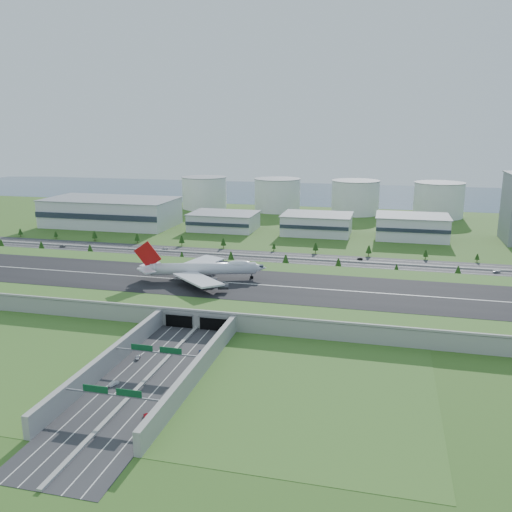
% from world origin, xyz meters
% --- Properties ---
extents(ground, '(1200.00, 1200.00, 0.00)m').
position_xyz_m(ground, '(0.00, 0.00, 0.00)').
color(ground, '#324816').
rests_on(ground, ground).
extents(airfield_deck, '(520.00, 100.00, 9.20)m').
position_xyz_m(airfield_deck, '(0.00, -0.09, 4.12)').
color(airfield_deck, gray).
rests_on(airfield_deck, ground).
extents(underpass_road, '(38.80, 120.40, 8.00)m').
position_xyz_m(underpass_road, '(0.00, -99.42, 3.43)').
color(underpass_road, '#28282B').
rests_on(underpass_road, ground).
extents(sign_gantry_near, '(38.70, 0.70, 9.80)m').
position_xyz_m(sign_gantry_near, '(0.00, -95.04, 6.95)').
color(sign_gantry_near, gray).
rests_on(sign_gantry_near, ground).
extents(sign_gantry_far, '(38.70, 0.70, 9.80)m').
position_xyz_m(sign_gantry_far, '(0.00, -130.04, 6.95)').
color(sign_gantry_far, gray).
rests_on(sign_gantry_far, ground).
extents(north_expressway, '(560.00, 36.00, 0.12)m').
position_xyz_m(north_expressway, '(0.00, 95.00, 0.06)').
color(north_expressway, '#28282B').
rests_on(north_expressway, ground).
extents(tree_row, '(498.27, 48.60, 8.32)m').
position_xyz_m(tree_row, '(-6.63, 96.42, 4.66)').
color(tree_row, '#3D2819').
rests_on(tree_row, ground).
extents(hangar_west, '(120.00, 60.00, 25.00)m').
position_xyz_m(hangar_west, '(-170.00, 185.00, 12.50)').
color(hangar_west, silver).
rests_on(hangar_west, ground).
extents(hangar_mid_a, '(58.00, 42.00, 15.00)m').
position_xyz_m(hangar_mid_a, '(-60.00, 190.00, 7.50)').
color(hangar_mid_a, silver).
rests_on(hangar_mid_a, ground).
extents(hangar_mid_b, '(58.00, 42.00, 17.00)m').
position_xyz_m(hangar_mid_b, '(25.00, 190.00, 8.50)').
color(hangar_mid_b, silver).
rests_on(hangar_mid_b, ground).
extents(hangar_mid_c, '(58.00, 42.00, 19.00)m').
position_xyz_m(hangar_mid_c, '(105.00, 190.00, 9.50)').
color(hangar_mid_c, silver).
rests_on(hangar_mid_c, ground).
extents(fuel_tank_a, '(50.00, 50.00, 35.00)m').
position_xyz_m(fuel_tank_a, '(-120.00, 310.00, 17.50)').
color(fuel_tank_a, silver).
rests_on(fuel_tank_a, ground).
extents(fuel_tank_b, '(50.00, 50.00, 35.00)m').
position_xyz_m(fuel_tank_b, '(-35.00, 310.00, 17.50)').
color(fuel_tank_b, silver).
rests_on(fuel_tank_b, ground).
extents(fuel_tank_c, '(50.00, 50.00, 35.00)m').
position_xyz_m(fuel_tank_c, '(50.00, 310.00, 17.50)').
color(fuel_tank_c, silver).
rests_on(fuel_tank_c, ground).
extents(fuel_tank_d, '(50.00, 50.00, 35.00)m').
position_xyz_m(fuel_tank_d, '(135.00, 310.00, 17.50)').
color(fuel_tank_d, silver).
rests_on(fuel_tank_d, ground).
extents(bay_water, '(1200.00, 260.00, 0.06)m').
position_xyz_m(bay_water, '(0.00, 480.00, 0.03)').
color(bay_water, '#31485E').
rests_on(bay_water, ground).
extents(boeing_747, '(71.74, 66.80, 22.85)m').
position_xyz_m(boeing_747, '(-15.21, 2.76, 14.46)').
color(boeing_747, silver).
rests_on(boeing_747, airfield_deck).
extents(car_0, '(2.62, 4.83, 1.56)m').
position_xyz_m(car_0, '(-11.71, -87.95, 0.90)').
color(car_0, silver).
rests_on(car_0, ground).
extents(car_1, '(3.02, 4.53, 1.41)m').
position_xyz_m(car_1, '(-9.94, -111.44, 0.83)').
color(car_1, silver).
rests_on(car_1, ground).
extents(car_2, '(3.90, 6.31, 1.63)m').
position_xyz_m(car_2, '(12.24, -77.56, 0.93)').
color(car_2, '#0E2149').
rests_on(car_2, ground).
extents(car_3, '(4.06, 5.60, 1.51)m').
position_xyz_m(car_3, '(11.82, -130.04, 0.87)').
color(car_3, '#AD0F1C').
rests_on(car_3, ground).
extents(car_4, '(5.02, 2.52, 1.64)m').
position_xyz_m(car_4, '(-160.76, 89.28, 0.94)').
color(car_4, slate).
rests_on(car_4, ground).
extents(car_5, '(4.35, 2.85, 1.36)m').
position_xyz_m(car_5, '(67.13, 103.13, 0.80)').
color(car_5, black).
rests_on(car_5, ground).
extents(car_6, '(5.63, 4.22, 1.42)m').
position_xyz_m(car_6, '(155.01, 88.89, 0.83)').
color(car_6, '#A5A4A9').
rests_on(car_6, ground).
extents(car_7, '(5.02, 2.97, 1.36)m').
position_xyz_m(car_7, '(-79.75, 100.69, 0.80)').
color(car_7, silver).
rests_on(car_7, ground).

